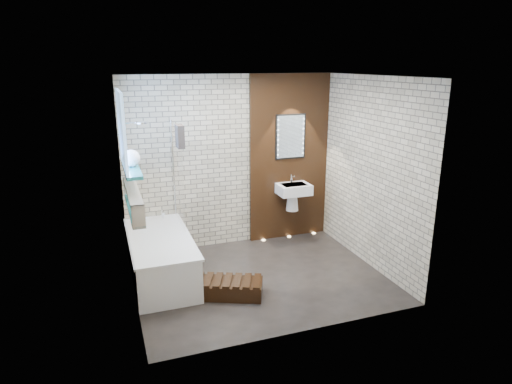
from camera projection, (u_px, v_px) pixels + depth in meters
name	position (u px, v px, depth m)	size (l,w,h in m)	color
ground	(260.00, 278.00, 5.92)	(3.20, 3.20, 0.00)	black
room_shell	(260.00, 184.00, 5.55)	(3.24, 3.20, 2.60)	#9E947D
walnut_panel	(289.00, 158.00, 7.01)	(1.30, 0.06, 2.60)	black
clerestory_window	(124.00, 138.00, 5.20)	(0.18, 1.00, 0.94)	#7FADE0
display_niche	(133.00, 200.00, 5.23)	(0.14, 1.30, 0.26)	teal
bathtub	(161.00, 257.00, 5.85)	(0.79, 1.74, 0.70)	white
bath_screen	(178.00, 175.00, 6.09)	(0.01, 0.78, 1.40)	white
towel	(180.00, 136.00, 5.66)	(0.09, 0.22, 0.29)	black
shower_head	(142.00, 123.00, 5.80)	(0.18, 0.18, 0.02)	silver
washbasin	(293.00, 193.00, 6.97)	(0.50, 0.36, 0.58)	white
led_mirror	(291.00, 137.00, 6.87)	(0.50, 0.02, 0.70)	black
walnut_step	(228.00, 288.00, 5.45)	(0.84, 0.37, 0.19)	black
niche_bottles	(133.00, 202.00, 5.28)	(0.06, 0.74, 0.15)	maroon
sill_vases	(131.00, 158.00, 5.32)	(0.21, 0.21, 0.21)	white
floor_uplights	(289.00, 236.00, 7.31)	(0.96, 0.06, 0.01)	#FFD899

